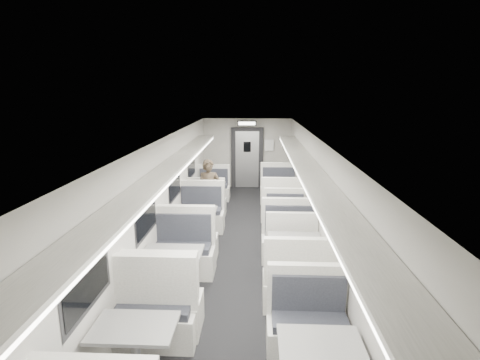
# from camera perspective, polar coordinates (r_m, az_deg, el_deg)

# --- Properties ---
(room) EXTENTS (3.24, 12.24, 2.64)m
(room) POSITION_cam_1_polar(r_m,az_deg,el_deg) (7.11, -0.13, -3.65)
(room) COLOR black
(room) RESTS_ON ground
(booth_left_a) EXTENTS (0.99, 2.01, 1.08)m
(booth_left_a) POSITION_cam_1_polar(r_m,az_deg,el_deg) (10.91, -4.49, -2.25)
(booth_left_a) COLOR white
(booth_left_a) RESTS_ON room
(booth_left_b) EXTENTS (1.10, 2.23, 1.19)m
(booth_left_b) POSITION_cam_1_polar(r_m,az_deg,el_deg) (8.33, -6.77, -6.99)
(booth_left_b) COLOR white
(booth_left_b) RESTS_ON room
(booth_left_c) EXTENTS (1.14, 2.31, 1.24)m
(booth_left_c) POSITION_cam_1_polar(r_m,az_deg,el_deg) (6.29, -10.15, -13.95)
(booth_left_c) COLOR white
(booth_left_c) RESTS_ON room
(booth_left_d) EXTENTS (1.10, 2.23, 1.19)m
(booth_left_d) POSITION_cam_1_polar(r_m,az_deg,el_deg) (4.75, -15.54, -24.39)
(booth_left_d) COLOR white
(booth_left_d) RESTS_ON room
(booth_right_a) EXTENTS (1.09, 2.22, 1.19)m
(booth_right_a) POSITION_cam_1_polar(r_m,az_deg,el_deg) (10.58, 6.15, -2.57)
(booth_right_a) COLOR white
(booth_right_a) RESTS_ON room
(booth_right_b) EXTENTS (0.98, 1.99, 1.06)m
(booth_right_b) POSITION_cam_1_polar(r_m,az_deg,el_deg) (8.21, 7.20, -7.62)
(booth_right_b) COLOR white
(booth_right_b) RESTS_ON room
(booth_right_c) EXTENTS (1.12, 2.27, 1.21)m
(booth_right_c) POSITION_cam_1_polar(r_m,az_deg,el_deg) (6.80, 8.23, -11.75)
(booth_right_c) COLOR white
(booth_right_c) RESTS_ON room
(passenger) EXTENTS (0.63, 0.44, 1.64)m
(passenger) POSITION_cam_1_polar(r_m,az_deg,el_deg) (9.46, -4.74, -1.79)
(passenger) COLOR black
(passenger) RESTS_ON room
(window_a) EXTENTS (0.02, 1.18, 0.84)m
(window_a) POSITION_cam_1_polar(r_m,az_deg,el_deg) (10.53, -7.39, 2.65)
(window_a) COLOR black
(window_a) RESTS_ON room
(window_b) EXTENTS (0.02, 1.18, 0.84)m
(window_b) POSITION_cam_1_polar(r_m,az_deg,el_deg) (8.41, -9.92, -0.11)
(window_b) COLOR black
(window_b) RESTS_ON room
(window_c) EXTENTS (0.02, 1.18, 0.84)m
(window_c) POSITION_cam_1_polar(r_m,az_deg,el_deg) (6.36, -14.12, -4.68)
(window_c) COLOR black
(window_c) RESTS_ON room
(window_d) EXTENTS (0.02, 1.18, 0.84)m
(window_d) POSITION_cam_1_polar(r_m,az_deg,el_deg) (4.45, -22.30, -13.27)
(window_d) COLOR black
(window_d) RESTS_ON room
(luggage_rack_left) EXTENTS (0.46, 10.40, 0.09)m
(luggage_rack_left) POSITION_cam_1_polar(r_m,az_deg,el_deg) (6.81, -10.77, 1.59)
(luggage_rack_left) COLOR white
(luggage_rack_left) RESTS_ON room
(luggage_rack_right) EXTENTS (0.46, 10.40, 0.09)m
(luggage_rack_right) POSITION_cam_1_polar(r_m,az_deg,el_deg) (6.70, 10.44, 1.40)
(luggage_rack_right) COLOR white
(luggage_rack_right) RESTS_ON room
(vestibule_door) EXTENTS (1.10, 0.13, 2.10)m
(vestibule_door) POSITION_cam_1_polar(r_m,az_deg,el_deg) (12.92, 1.10, 3.32)
(vestibule_door) COLOR black
(vestibule_door) RESTS_ON room
(exit_sign) EXTENTS (0.62, 0.12, 0.16)m
(exit_sign) POSITION_cam_1_polar(r_m,az_deg,el_deg) (12.28, 1.06, 8.63)
(exit_sign) COLOR black
(exit_sign) RESTS_ON room
(wall_notice) EXTENTS (0.32, 0.02, 0.40)m
(wall_notice) POSITION_cam_1_polar(r_m,az_deg,el_deg) (12.84, 4.47, 5.30)
(wall_notice) COLOR silver
(wall_notice) RESTS_ON room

